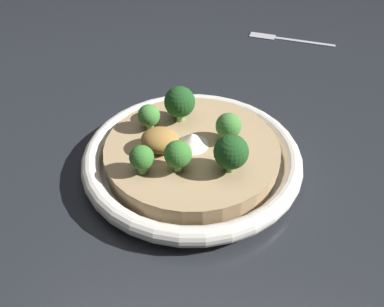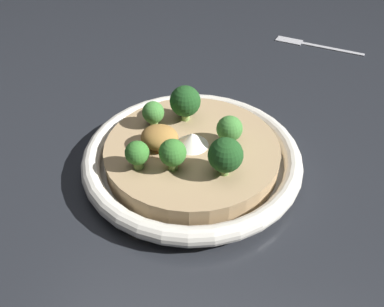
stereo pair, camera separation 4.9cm
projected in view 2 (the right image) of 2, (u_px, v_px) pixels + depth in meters
ground_plane at (192, 167)px, 0.50m from camera, size 6.00×6.00×0.00m
risotto_bowl at (192, 156)px, 0.49m from camera, size 0.28×0.28×0.04m
cheese_sprinkle at (196, 139)px, 0.47m from camera, size 0.04×0.04×0.02m
crispy_onion_garnish at (160, 137)px, 0.47m from camera, size 0.05×0.04×0.03m
broccoli_back_right at (229, 129)px, 0.47m from camera, size 0.03×0.03×0.04m
broccoli_back_left at (185, 102)px, 0.50m from camera, size 0.04×0.04×0.05m
broccoli_left at (153, 113)px, 0.50m from camera, size 0.03×0.03×0.04m
broccoli_front_right at (226, 155)px, 0.42m from camera, size 0.04×0.04×0.05m
broccoli_front at (173, 153)px, 0.43m from camera, size 0.03×0.03×0.04m
broccoli_front_left at (137, 154)px, 0.43m from camera, size 0.03×0.03×0.04m
fork_utensil at (309, 44)px, 0.79m from camera, size 0.18×0.06×0.00m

